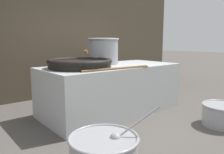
# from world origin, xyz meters

# --- Properties ---
(ground_plane) EXTENTS (60.00, 60.00, 0.00)m
(ground_plane) POSITION_xyz_m (0.00, 0.00, 0.00)
(ground_plane) COLOR #56514C
(back_wall) EXTENTS (8.96, 0.24, 4.10)m
(back_wall) POSITION_xyz_m (0.00, 2.19, 2.05)
(back_wall) COLOR #4C4233
(back_wall) RESTS_ON ground_plane
(hearth_platform) EXTENTS (3.03, 1.41, 1.02)m
(hearth_platform) POSITION_xyz_m (0.00, 0.00, 0.51)
(hearth_platform) COLOR #B2B7B7
(hearth_platform) RESTS_ON ground_plane
(giant_wok_near) EXTENTS (1.26, 1.26, 0.18)m
(giant_wok_near) POSITION_xyz_m (-0.79, 0.03, 1.12)
(giant_wok_near) COLOR black
(giant_wok_near) RESTS_ON hearth_platform
(stock_pot) EXTENTS (0.71, 0.71, 0.59)m
(stock_pot) POSITION_xyz_m (0.03, 0.34, 1.33)
(stock_pot) COLOR gray
(stock_pot) RESTS_ON hearth_platform
(stirring_paddle) EXTENTS (1.47, 0.19, 0.04)m
(stirring_paddle) POSITION_xyz_m (-0.32, -0.61, 1.04)
(stirring_paddle) COLOR brown
(stirring_paddle) RESTS_ON hearth_platform
(cook) EXTENTS (0.39, 0.60, 1.57)m
(cook) POSITION_xyz_m (0.45, 1.21, 0.85)
(cook) COLOR #9E7551
(cook) RESTS_ON ground_plane
(prep_bowl_vegetables) EXTENTS (1.03, 0.87, 0.75)m
(prep_bowl_vegetables) POSITION_xyz_m (-1.50, -1.65, 0.22)
(prep_bowl_vegetables) COLOR #9E9EA3
(prep_bowl_vegetables) RESTS_ON ground_plane
(prep_bowl_meat) EXTENTS (0.77, 0.77, 0.39)m
(prep_bowl_meat) POSITION_xyz_m (1.03, -1.96, 0.22)
(prep_bowl_meat) COLOR #9E9EA3
(prep_bowl_meat) RESTS_ON ground_plane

